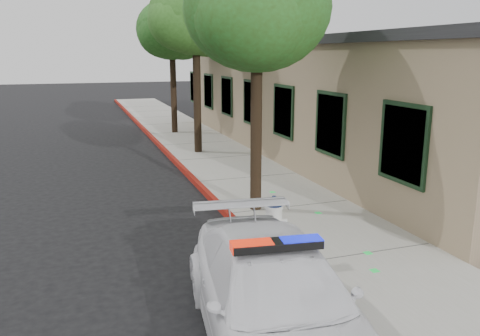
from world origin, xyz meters
name	(u,v)px	position (x,y,z in m)	size (l,w,h in m)	color
ground	(279,274)	(0.00, 0.00, 0.00)	(120.00, 120.00, 0.00)	black
sidewalk	(290,209)	(1.60, 3.00, 0.07)	(3.20, 60.00, 0.15)	gray
red_curb	(229,216)	(0.06, 3.00, 0.08)	(0.14, 60.00, 0.16)	maroon
clapboard_building	(347,97)	(6.69, 9.00, 2.13)	(7.30, 20.89, 4.24)	#8F755D
police_car	(276,299)	(-0.90, -1.94, 0.69)	(2.52, 4.93, 1.49)	white
fire_hydrant	(274,219)	(0.35, 1.07, 0.62)	(0.54, 0.47, 0.93)	white
street_tree_near	(258,15)	(0.77, 3.13, 4.57)	(3.24, 3.38, 5.93)	black
street_tree_mid	(196,19)	(1.18, 10.28, 4.94)	(3.53, 3.33, 6.35)	black
street_tree_far	(173,33)	(1.30, 15.10, 4.67)	(3.33, 3.19, 6.01)	black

